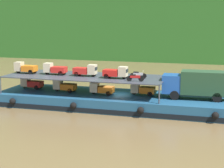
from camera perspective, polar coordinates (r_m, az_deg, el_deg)
ground_plane at (r=43.52m, az=0.63°, el=-3.53°), size 400.00×400.00×0.00m
cargo_barge at (r=43.32m, az=0.62°, el=-2.58°), size 27.99×8.08×1.50m
covered_lorry at (r=41.51m, az=12.75°, el=0.04°), size 7.91×2.48×3.10m
cargo_rack at (r=43.98m, az=-4.14°, el=1.16°), size 18.79×6.70×2.00m
mini_truck_lower_stern at (r=47.58m, az=-12.20°, el=0.13°), size 2.75×1.22×1.38m
mini_truck_lower_aft at (r=45.02m, az=-7.29°, el=-0.29°), size 2.79×1.28×1.38m
mini_truck_lower_mid at (r=42.97m, az=-1.61°, el=-0.72°), size 2.75×1.21×1.38m
mini_truck_lower_fore at (r=42.83m, az=4.69°, el=-0.79°), size 2.74×1.20×1.38m
mini_truck_upper_stern at (r=46.97m, az=-13.11°, el=2.43°), size 2.75×1.22×1.38m
mini_truck_upper_mid at (r=45.28m, az=-8.75°, el=2.29°), size 2.76×1.24×1.38m
mini_truck_upper_fore at (r=43.71m, az=-4.06°, el=2.10°), size 2.75×1.22×1.38m
mini_truck_upper_bow at (r=41.99m, az=0.60°, el=1.79°), size 2.78×1.27×1.38m
motorcycle_upper_port at (r=40.18m, az=3.53°, el=1.01°), size 1.90×0.55×0.87m
motorcycle_upper_centre at (r=42.15m, az=4.00°, el=1.44°), size 1.90×0.55×0.87m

